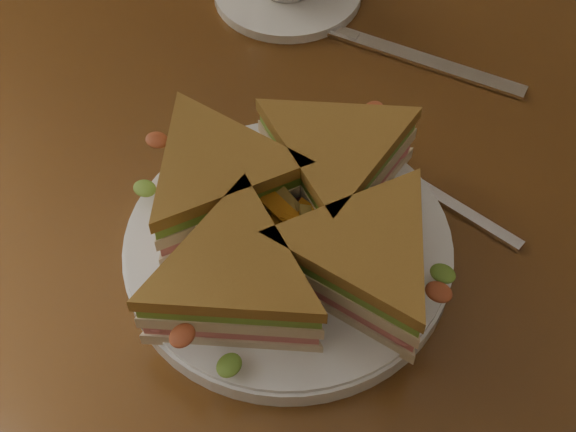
{
  "coord_description": "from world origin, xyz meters",
  "views": [
    {
      "loc": [
        0.16,
        -0.34,
        1.27
      ],
      "look_at": [
        -0.03,
        -0.05,
        0.8
      ],
      "focal_mm": 50.0,
      "sensor_mm": 36.0,
      "label": 1
    }
  ],
  "objects_px": {
    "spoon": "(380,159)",
    "sandwich_wedges": "(288,220)",
    "table": "(348,291)",
    "knife": "(407,55)",
    "plate": "(288,249)"
  },
  "relations": [
    {
      "from": "spoon",
      "to": "sandwich_wedges",
      "type": "bearing_deg",
      "value": -89.11
    },
    {
      "from": "table",
      "to": "knife",
      "type": "distance_m",
      "value": 0.23
    },
    {
      "from": "plate",
      "to": "spoon",
      "type": "xyz_separation_m",
      "value": [
        0.01,
        0.12,
        -0.0
      ]
    },
    {
      "from": "sandwich_wedges",
      "to": "spoon",
      "type": "height_order",
      "value": "sandwich_wedges"
    },
    {
      "from": "plate",
      "to": "knife",
      "type": "distance_m",
      "value": 0.25
    },
    {
      "from": "sandwich_wedges",
      "to": "knife",
      "type": "bearing_deg",
      "value": 95.98
    },
    {
      "from": "table",
      "to": "sandwich_wedges",
      "type": "height_order",
      "value": "sandwich_wedges"
    },
    {
      "from": "plate",
      "to": "sandwich_wedges",
      "type": "distance_m",
      "value": 0.04
    },
    {
      "from": "table",
      "to": "plate",
      "type": "distance_m",
      "value": 0.12
    },
    {
      "from": "sandwich_wedges",
      "to": "spoon",
      "type": "relative_size",
      "value": 1.52
    },
    {
      "from": "sandwich_wedges",
      "to": "table",
      "type": "bearing_deg",
      "value": 59.13
    },
    {
      "from": "table",
      "to": "spoon",
      "type": "bearing_deg",
      "value": 103.18
    },
    {
      "from": "spoon",
      "to": "knife",
      "type": "height_order",
      "value": "spoon"
    },
    {
      "from": "spoon",
      "to": "knife",
      "type": "distance_m",
      "value": 0.14
    },
    {
      "from": "plate",
      "to": "knife",
      "type": "xyz_separation_m",
      "value": [
        -0.03,
        0.25,
        -0.01
      ]
    }
  ]
}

